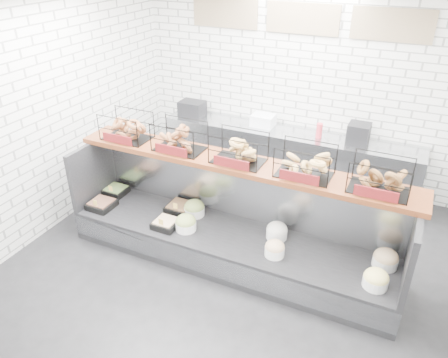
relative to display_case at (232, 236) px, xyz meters
The scene contains 5 objects.
ground 0.48m from the display_case, 91.00° to the right, with size 5.50×5.50×0.00m, color black.
room_shell 1.75m from the display_case, 91.35° to the left, with size 5.02×5.51×3.01m.
display_case is the anchor object (origin of this frame).
bagel_shelf 1.07m from the display_case, 92.75° to the left, with size 4.10×0.50×0.40m.
prep_counter 2.09m from the display_case, 90.49° to the left, with size 4.00×0.60×1.20m.
Camera 1 is at (1.74, -3.57, 3.50)m, focal length 35.00 mm.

